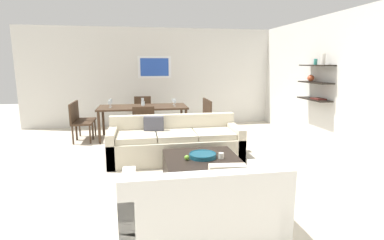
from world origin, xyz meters
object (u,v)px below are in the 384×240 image
at_px(wine_glass_right_far, 174,100).
at_px(wine_glass_foot, 143,104).
at_px(wine_glass_left_far, 111,101).
at_px(wine_glass_head, 143,100).
at_px(dining_chair_right_near, 204,116).
at_px(dining_chair_left_near, 78,120).
at_px(wine_glass_right_near, 175,102).
at_px(apple_on_coffee_table, 187,158).
at_px(wine_glass_left_near, 110,103).
at_px(dining_chair_foot, 144,124).
at_px(loveseat_white, 202,206).
at_px(dining_chair_head, 143,111).
at_px(sofa_beige, 175,144).
at_px(candle_jar, 221,156).
at_px(dining_chair_right_far, 201,113).
at_px(decorative_bowl, 203,155).
at_px(dining_chair_left_far, 81,117).
at_px(coffee_table, 202,170).
at_px(dining_table, 143,109).

bearing_deg(wine_glass_right_far, wine_glass_foot, -146.17).
xyz_separation_m(wine_glass_left_far, wine_glass_head, (0.74, 0.28, -0.01)).
distance_m(dining_chair_right_near, dining_chair_left_near, 2.86).
relative_size(dining_chair_left_near, wine_glass_right_near, 5.65).
xyz_separation_m(apple_on_coffee_table, wine_glass_right_near, (0.16, 2.86, 0.44)).
height_order(wine_glass_left_near, wine_glass_foot, same).
height_order(apple_on_coffee_table, dining_chair_foot, dining_chair_foot).
bearing_deg(wine_glass_right_near, wine_glass_left_near, 180.00).
distance_m(loveseat_white, wine_glass_foot, 3.90).
relative_size(dining_chair_head, wine_glass_right_near, 5.65).
distance_m(sofa_beige, wine_glass_head, 2.28).
bearing_deg(loveseat_white, wine_glass_left_far, 106.50).
relative_size(loveseat_white, wine_glass_right_near, 10.31).
relative_size(dining_chair_right_near, wine_glass_right_near, 5.65).
xyz_separation_m(candle_jar, dining_chair_right_far, (0.35, 3.19, 0.08)).
distance_m(sofa_beige, wine_glass_foot, 1.58).
distance_m(dining_chair_left_near, wine_glass_left_near, 0.79).
relative_size(dining_chair_right_far, wine_glass_head, 5.81).
height_order(wine_glass_right_near, wine_glass_head, wine_glass_right_near).
relative_size(wine_glass_right_far, wine_glass_right_near, 0.96).
relative_size(loveseat_white, decorative_bowl, 4.02).
relative_size(dining_chair_right_near, dining_chair_left_far, 1.00).
bearing_deg(dining_chair_foot, wine_glass_right_near, 45.09).
bearing_deg(wine_glass_head, candle_jar, -72.23).
xyz_separation_m(decorative_bowl, dining_chair_left_near, (-2.26, 2.70, 0.09)).
xyz_separation_m(dining_chair_foot, wine_glass_right_far, (0.74, 0.96, 0.35)).
xyz_separation_m(dining_chair_foot, dining_chair_left_near, (-1.43, 0.65, 0.00)).
height_order(sofa_beige, dining_chair_right_near, dining_chair_right_near).
height_order(sofa_beige, wine_glass_left_far, wine_glass_left_far).
distance_m(candle_jar, wine_glass_left_near, 3.43).
bearing_deg(candle_jar, dining_chair_left_far, 128.25).
height_order(coffee_table, candle_jar, candle_jar).
bearing_deg(dining_chair_left_near, wine_glass_left_far, 24.18).
bearing_deg(dining_chair_right_far, wine_glass_left_near, -171.86).
bearing_deg(wine_glass_head, dining_table, -90.00).
bearing_deg(dining_chair_head, wine_glass_right_near, -52.46).
bearing_deg(wine_glass_right_near, coffee_table, -88.47).
xyz_separation_m(dining_chair_right_far, dining_chair_head, (-1.43, 0.65, 0.00)).
relative_size(candle_jar, wine_glass_left_near, 0.51).
relative_size(dining_chair_left_near, dining_chair_head, 1.00).
height_order(decorative_bowl, wine_glass_right_far, wine_glass_right_far).
distance_m(apple_on_coffee_table, wine_glass_left_far, 3.38).
height_order(apple_on_coffee_table, wine_glass_right_near, wine_glass_right_near).
xyz_separation_m(apple_on_coffee_table, dining_chair_left_far, (-2.01, 3.17, 0.09)).
bearing_deg(dining_chair_head, dining_table, -90.00).
bearing_deg(wine_glass_right_near, dining_chair_right_far, 24.18).
xyz_separation_m(loveseat_white, wine_glass_right_far, (0.20, 4.32, 0.56)).
relative_size(dining_table, dining_chair_right_near, 2.33).
height_order(dining_table, dining_chair_left_far, dining_chair_left_far).
relative_size(coffee_table, dining_chair_head, 1.23).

